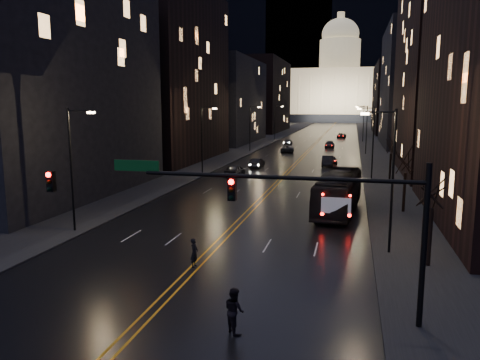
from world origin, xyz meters
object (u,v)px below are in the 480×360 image
Objects in this scene: pedestrian_a at (194,253)px; receding_car_a at (328,161)px; oncoming_car_a at (235,170)px; pedestrian_b at (234,310)px; bus at (338,192)px; oncoming_car_b at (257,163)px; traffic_signal at (287,203)px.

receding_car_a is at bearing -2.78° from pedestrian_a.
oncoming_car_a is 42.13m from pedestrian_b.
bus reaches higher than oncoming_car_b.
bus reaches higher than receding_car_a.
pedestrian_a reaches higher than receding_car_a.
pedestrian_a is (6.15, -33.85, 0.05)m from oncoming_car_a.
pedestrian_a reaches higher than oncoming_car_a.
receding_car_a is 2.49× the size of pedestrian_b.
pedestrian_b reaches higher than pedestrian_a.
traffic_signal is 4.03× the size of oncoming_car_b.
pedestrian_b reaches higher than oncoming_car_b.
pedestrian_b is at bearing -146.02° from pedestrian_a.
pedestrian_b is (9.13, -49.55, 0.25)m from oncoming_car_b.
pedestrian_b is (4.14, -7.00, 0.11)m from pedestrian_a.
pedestrian_b reaches higher than oncoming_car_a.
bus is at bearing -86.92° from receding_car_a.
bus is at bearing -51.19° from pedestrian_b.
traffic_signal is 21.72m from bus.
oncoming_car_b is 2.24× the size of pedestrian_b.
traffic_signal is at bearing -88.93° from bus.
oncoming_car_a is 8.78m from oncoming_car_b.
receding_car_a is 53.85m from pedestrian_b.
oncoming_car_b is 2.52× the size of pedestrian_a.
traffic_signal is at bearing -90.65° from receding_car_a.
bus is 30.57m from receding_car_a.
traffic_signal is at bearing 105.33° from oncoming_car_b.
traffic_signal reaches higher than bus.
receding_car_a is at bearing 100.12° from bus.
bus is 22.22m from oncoming_car_a.
traffic_signal is at bearing -85.07° from pedestrian_b.
bus reaches higher than pedestrian_b.
traffic_signal is 1.42× the size of bus.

